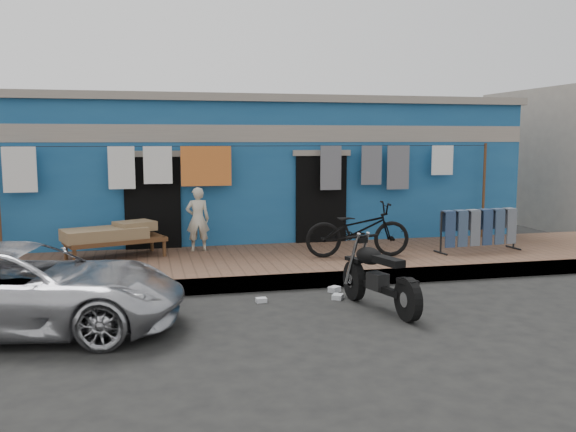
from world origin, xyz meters
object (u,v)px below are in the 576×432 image
(car, at_px, (23,287))
(seated_person, at_px, (198,219))
(bicycle, at_px, (358,224))
(motorcycle, at_px, (380,275))
(charpoy, at_px, (115,241))
(jeans_rack, at_px, (479,230))

(car, bearing_deg, seated_person, -24.25)
(bicycle, bearing_deg, motorcycle, 173.68)
(charpoy, relative_size, jeans_rack, 1.13)
(motorcycle, bearing_deg, seated_person, 104.12)
(bicycle, relative_size, charpoy, 0.95)
(car, xyz_separation_m, bicycle, (5.37, 2.54, 0.30))
(seated_person, xyz_separation_m, bicycle, (2.85, -1.29, -0.00))
(motorcycle, height_order, jeans_rack, jeans_rack)
(bicycle, relative_size, motorcycle, 1.16)
(bicycle, xyz_separation_m, charpoy, (-4.40, 0.89, -0.31))
(bicycle, bearing_deg, seated_person, 72.26)
(bicycle, distance_m, jeans_rack, 2.51)
(car, xyz_separation_m, seated_person, (2.52, 3.83, 0.30))
(bicycle, xyz_separation_m, motorcycle, (-0.60, -2.63, -0.36))
(motorcycle, relative_size, charpoy, 0.82)
(car, xyz_separation_m, jeans_rack, (7.88, 2.55, 0.10))
(seated_person, distance_m, bicycle, 3.13)
(charpoy, distance_m, jeans_rack, 6.96)
(motorcycle, bearing_deg, bicycle, 61.37)
(motorcycle, bearing_deg, car, 163.11)
(jeans_rack, bearing_deg, motorcycle, -139.62)
(car, relative_size, jeans_rack, 2.29)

